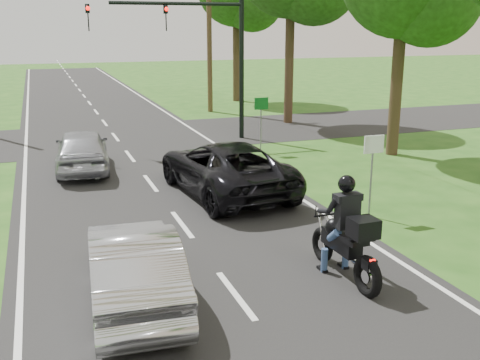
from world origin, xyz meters
name	(u,v)px	position (x,y,z in m)	size (l,w,h in m)	color
ground	(236,295)	(0.00, 0.00, 0.00)	(140.00, 140.00, 0.00)	#224E16
road	(139,169)	(0.00, 10.00, 0.01)	(8.00, 100.00, 0.01)	black
cross_road	(115,137)	(0.00, 16.00, 0.01)	(60.00, 7.00, 0.01)	black
motorcycle_rider	(347,239)	(2.24, -0.04, 0.82)	(0.68, 2.42, 2.08)	black
dark_suv	(225,168)	(1.86, 6.22, 0.78)	(2.54, 5.50, 1.53)	black
silver_sedan	(134,266)	(-1.76, 0.36, 0.71)	(1.47, 4.22, 1.39)	#BDBCC2
silver_suv	(82,150)	(-1.82, 10.38, 0.73)	(1.70, 4.22, 1.44)	#A8AAB0
traffic_signal	(199,41)	(3.34, 14.00, 4.14)	(6.38, 0.44, 6.00)	black
utility_pole_far	(209,20)	(6.20, 22.00, 5.08)	(1.60, 0.28, 10.00)	brown
sign_white	(373,156)	(4.70, 2.98, 1.60)	(0.55, 0.07, 2.12)	slate
sign_green	(261,111)	(4.90, 10.98, 1.60)	(0.55, 0.07, 2.12)	slate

